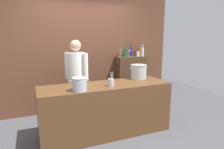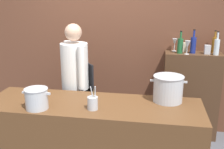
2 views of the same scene
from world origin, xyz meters
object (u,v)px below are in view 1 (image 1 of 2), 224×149
utensil_crock (111,82)px  wine_glass_short (129,52)px  wine_bottle_amber (139,51)px  chef (77,76)px  wine_bottle_green (125,52)px  wine_bottle_cobalt (131,52)px  spice_tin_cream (125,54)px  stockpot_large (139,72)px  wine_glass_tall (120,51)px  stockpot_small (80,84)px  spice_tin_silver (138,54)px  wine_bottle_clear (142,52)px

utensil_crock → wine_glass_short: (0.99, 1.23, 0.39)m
utensil_crock → wine_bottle_amber: (1.36, 1.40, 0.38)m
chef → wine_bottle_green: (1.31, 0.53, 0.38)m
wine_bottle_cobalt → spice_tin_cream: bearing=134.4°
wine_bottle_green → wine_glass_short: (0.09, -0.05, 0.02)m
stockpot_large → wine_bottle_green: 1.00m
spice_tin_cream → wine_bottle_amber: bearing=-1.5°
chef → utensil_crock: chef is taller
wine_glass_tall → spice_tin_cream: size_ratio=1.47×
stockpot_small → wine_bottle_green: (1.45, 1.35, 0.34)m
chef → wine_bottle_green: chef is taller
spice_tin_silver → wine_bottle_clear: bearing=-25.4°
wine_bottle_cobalt → chef: bearing=-159.2°
stockpot_large → utensil_crock: 0.82m
stockpot_small → wine_glass_short: (1.54, 1.30, 0.35)m
utensil_crock → stockpot_small: bearing=-172.3°
utensil_crock → wine_bottle_cobalt: 1.74m
wine_bottle_clear → wine_bottle_green: bearing=175.5°
wine_bottle_green → spice_tin_cream: bearing=61.3°
spice_tin_cream → chef: bearing=-154.4°
chef → spice_tin_cream: bearing=-104.3°
wine_bottle_cobalt → wine_glass_tall: wine_bottle_cobalt is taller
spice_tin_silver → chef: bearing=-162.0°
chef → utensil_crock: size_ratio=6.80×
wine_bottle_green → wine_bottle_clear: bearing=-4.5°
chef → wine_bottle_green: size_ratio=5.47×
wine_glass_short → spice_tin_cream: bearing=94.1°
stockpot_large → wine_bottle_amber: bearing=59.3°
utensil_crock → spice_tin_silver: spice_tin_silver is taller
wine_bottle_cobalt → wine_glass_short: 0.12m
wine_bottle_green → wine_glass_tall: size_ratio=1.71×
stockpot_small → wine_glass_short: wine_glass_short is taller
utensil_crock → wine_bottle_amber: wine_bottle_amber is taller
wine_bottle_amber → wine_glass_tall: 0.53m
wine_bottle_clear → spice_tin_cream: bearing=156.1°
chef → wine_bottle_clear: (1.77, 0.49, 0.38)m
wine_glass_short → spice_tin_silver: (0.27, 0.07, -0.07)m
wine_bottle_clear → utensil_crock: bearing=-137.6°
wine_bottle_clear → spice_tin_silver: 0.13m
wine_glass_tall → wine_bottle_amber: bearing=-0.5°
stockpot_small → wine_glass_tall: 2.06m
utensil_crock → spice_tin_cream: spice_tin_cream is taller
stockpot_small → wine_glass_short: bearing=40.2°
spice_tin_silver → spice_tin_cream: (-0.28, 0.12, 0.00)m
chef → stockpot_small: chef is taller
wine_bottle_amber → stockpot_large: bearing=-120.7°
wine_bottle_green → wine_glass_short: size_ratio=1.67×
wine_bottle_clear → spice_tin_silver: wine_bottle_clear is taller
utensil_crock → wine_bottle_amber: bearing=45.9°
wine_bottle_green → spice_tin_silver: bearing=2.1°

